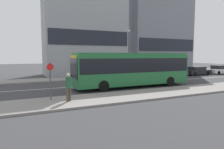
# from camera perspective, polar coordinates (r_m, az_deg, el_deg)

# --- Properties ---
(ground_plane) EXTENTS (120.00, 120.00, 0.00)m
(ground_plane) POSITION_cam_1_polar(r_m,az_deg,el_deg) (19.99, -6.95, -3.27)
(ground_plane) COLOR #3A3A3D
(sidewalk_near) EXTENTS (44.00, 3.50, 0.13)m
(sidewalk_near) POSITION_cam_1_polar(r_m,az_deg,el_deg) (14.26, 0.98, -6.51)
(sidewalk_near) COLOR gray
(sidewalk_near) RESTS_ON ground_plane
(sidewalk_far) EXTENTS (44.00, 3.50, 0.13)m
(sidewalk_far) POSITION_cam_1_polar(r_m,az_deg,el_deg) (25.94, -11.27, -1.19)
(sidewalk_far) COLOR gray
(sidewalk_far) RESTS_ON ground_plane
(lane_centerline) EXTENTS (41.80, 0.16, 0.01)m
(lane_centerline) POSITION_cam_1_polar(r_m,az_deg,el_deg) (19.99, -6.95, -3.26)
(lane_centerline) COLOR silver
(lane_centerline) RESTS_ON ground_plane
(apartment_block_left_tower) EXTENTS (12.74, 5.50, 20.47)m
(apartment_block_left_tower) POSITION_cam_1_polar(r_m,az_deg,el_deg) (33.30, -7.73, 17.92)
(apartment_block_left_tower) COLOR #9EA3A8
(apartment_block_left_tower) RESTS_ON ground_plane
(apartment_block_right_tower) EXTENTS (12.62, 4.95, 17.78)m
(apartment_block_right_tower) POSITION_cam_1_polar(r_m,az_deg,el_deg) (39.59, 13.44, 13.83)
(apartment_block_right_tower) COLOR gray
(apartment_block_right_tower) RESTS_ON ground_plane
(city_bus) EXTENTS (11.48, 2.62, 3.25)m
(city_bus) POSITION_cam_1_polar(r_m,az_deg,el_deg) (19.17, 5.94, 1.99)
(city_bus) COLOR #236B38
(city_bus) RESTS_ON ground_plane
(parked_car_0) EXTENTS (4.41, 1.90, 1.37)m
(parked_car_0) POSITION_cam_1_polar(r_m,az_deg,el_deg) (29.98, 16.89, 0.68)
(parked_car_0) COLOR black
(parked_car_0) RESTS_ON ground_plane
(parked_car_1) EXTENTS (4.42, 1.73, 1.30)m
(parked_car_1) POSITION_cam_1_polar(r_m,az_deg,el_deg) (33.57, 23.14, 0.92)
(parked_car_1) COLOR black
(parked_car_1) RESTS_ON ground_plane
(parked_car_2) EXTENTS (4.34, 1.76, 1.41)m
(parked_car_2) POSITION_cam_1_polar(r_m,az_deg,el_deg) (37.35, 28.40, 1.18)
(parked_car_2) COLOR silver
(parked_car_2) RESTS_ON ground_plane
(pedestrian_near_stop) EXTENTS (0.34, 0.34, 1.77)m
(pedestrian_near_stop) POSITION_cam_1_polar(r_m,az_deg,el_deg) (12.91, -12.35, -3.05)
(pedestrian_near_stop) COLOR #4C4233
(pedestrian_near_stop) RESTS_ON sidewalk_near
(bus_stop_sign) EXTENTS (0.44, 0.12, 2.42)m
(bus_stop_sign) POSITION_cam_1_polar(r_m,az_deg,el_deg) (13.57, -17.21, -0.99)
(bus_stop_sign) COLOR #4C4C51
(bus_stop_sign) RESTS_ON sidewalk_near
(street_lamp) EXTENTS (0.36, 0.36, 6.41)m
(street_lamp) POSITION_cam_1_polar(r_m,az_deg,el_deg) (27.68, 4.78, 7.63)
(street_lamp) COLOR #4C4C51
(street_lamp) RESTS_ON sidewalk_far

